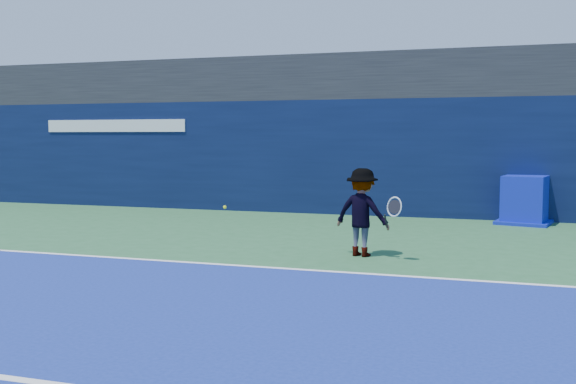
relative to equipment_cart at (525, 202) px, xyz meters
name	(u,v)px	position (x,y,z in m)	size (l,w,h in m)	color
ground	(172,320)	(-4.20, -9.62, -0.51)	(80.00, 80.00, 0.00)	#2A5D35
baseline	(262,267)	(-4.20, -6.62, -0.51)	(24.00, 0.10, 0.01)	white
stadium_band	(364,80)	(-4.20, 1.88, 3.09)	(36.00, 3.00, 1.20)	black
back_wall_assembly	(356,157)	(-4.21, 0.88, 0.99)	(36.00, 1.03, 3.00)	#091334
equipment_cart	(525,202)	(0.00, 0.00, 0.00)	(1.41, 1.41, 1.13)	#0B17A4
tennis_player	(362,212)	(-2.89, -5.17, 0.24)	(1.27, 0.79, 1.51)	white
tennis_ball	(225,207)	(-5.63, -4.70, 0.19)	(0.06, 0.06, 0.06)	#BFDA18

